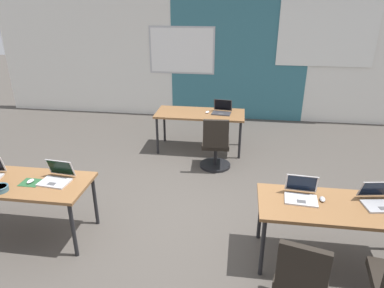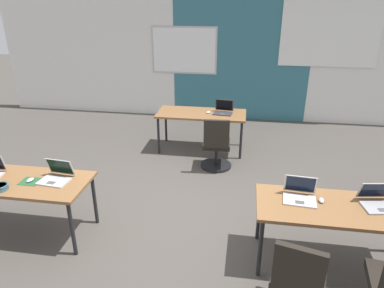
{
  "view_description": "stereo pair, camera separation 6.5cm",
  "coord_description": "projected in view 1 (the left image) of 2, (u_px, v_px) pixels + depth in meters",
  "views": [
    {
      "loc": [
        0.7,
        -3.78,
        2.69
      ],
      "look_at": [
        0.08,
        0.58,
        0.79
      ],
      "focal_mm": 32.57,
      "sensor_mm": 36.0,
      "label": 1
    },
    {
      "loc": [
        0.77,
        -3.77,
        2.69
      ],
      "look_at": [
        0.08,
        0.58,
        0.79
      ],
      "focal_mm": 32.57,
      "sensor_mm": 36.0,
      "label": 2
    }
  ],
  "objects": [
    {
      "name": "mouse_far_right",
      "position": [
        207.0,
        112.0,
        6.29
      ],
      "size": [
        0.09,
        0.11,
        0.03
      ],
      "color": "silver",
      "rests_on": "desk_far_center"
    },
    {
      "name": "snack_bowl",
      "position": [
        0.0,
        188.0,
        3.78
      ],
      "size": [
        0.18,
        0.18,
        0.06
      ],
      "color": "#3D6070",
      "rests_on": "desk_near_left"
    },
    {
      "name": "chair_far_right",
      "position": [
        216.0,
        148.0,
        5.72
      ],
      "size": [
        0.52,
        0.55,
        0.92
      ],
      "rotation": [
        0.0,
        0.0,
        3.2
      ],
      "color": "black",
      "rests_on": "ground"
    },
    {
      "name": "desk_near_left",
      "position": [
        21.0,
        186.0,
        4.01
      ],
      "size": [
        1.6,
        0.7,
        0.72
      ],
      "color": "brown",
      "rests_on": "ground"
    },
    {
      "name": "desk_far_center",
      "position": [
        200.0,
        116.0,
        6.33
      ],
      "size": [
        1.6,
        0.7,
        0.72
      ],
      "color": "brown",
      "rests_on": "ground"
    },
    {
      "name": "laptop_near_right_end",
      "position": [
        379.0,
        200.0,
        3.54
      ],
      "size": [
        0.38,
        0.36,
        0.22
      ],
      "rotation": [
        0.0,
        0.0,
        0.16
      ],
      "color": "#9E9EA3",
      "rests_on": "desk_near_right"
    },
    {
      "name": "mousepad_near_left_inner",
      "position": [
        31.0,
        183.0,
        3.96
      ],
      "size": [
        0.22,
        0.19,
        0.0
      ],
      "color": "#23512D",
      "rests_on": "desk_near_left"
    },
    {
      "name": "mouse_near_right_inner",
      "position": [
        322.0,
        199.0,
        3.61
      ],
      "size": [
        0.07,
        0.1,
        0.03
      ],
      "color": "#B2B2B7",
      "rests_on": "desk_near_right"
    },
    {
      "name": "desk_near_right",
      "position": [
        337.0,
        210.0,
        3.56
      ],
      "size": [
        1.6,
        0.7,
        0.72
      ],
      "color": "brown",
      "rests_on": "ground"
    },
    {
      "name": "laptop_far_right",
      "position": [
        222.0,
        110.0,
        6.28
      ],
      "size": [
        0.36,
        0.32,
        0.23
      ],
      "rotation": [
        0.0,
        0.0,
        -0.11
      ],
      "color": "#333338",
      "rests_on": "desk_far_center"
    },
    {
      "name": "chair_near_right_inner",
      "position": [
        300.0,
        285.0,
        3.02
      ],
      "size": [
        0.54,
        0.59,
        0.92
      ],
      "rotation": [
        0.0,
        0.0,
        2.88
      ],
      "color": "black",
      "rests_on": "ground"
    },
    {
      "name": "laptop_near_right_inner",
      "position": [
        301.0,
        194.0,
        3.65
      ],
      "size": [
        0.35,
        0.32,
        0.23
      ],
      "rotation": [
        0.0,
        0.0,
        -0.08
      ],
      "color": "silver",
      "rests_on": "desk_near_right"
    },
    {
      "name": "mouse_near_left_inner",
      "position": [
        30.0,
        181.0,
        3.96
      ],
      "size": [
        0.08,
        0.11,
        0.03
      ],
      "color": "silver",
      "rests_on": "mousepad_near_left_inner"
    },
    {
      "name": "back_wall_assembly",
      "position": [
        213.0,
        56.0,
        7.85
      ],
      "size": [
        10.0,
        0.27,
        2.8
      ],
      "color": "silver",
      "rests_on": "ground"
    },
    {
      "name": "laptop_near_left_inner",
      "position": [
        57.0,
        177.0,
        3.98
      ],
      "size": [
        0.36,
        0.33,
        0.23
      ],
      "rotation": [
        0.0,
        0.0,
        -0.1
      ],
      "color": "#B7B7BC",
      "rests_on": "desk_near_left"
    },
    {
      "name": "ground_plane",
      "position": [
        180.0,
        216.0,
        4.59
      ],
      "size": [
        24.0,
        24.0,
        0.0
      ],
      "color": "#47423D"
    }
  ]
}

